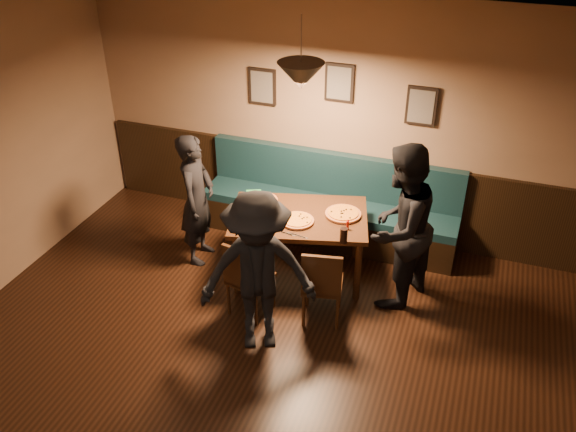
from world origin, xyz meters
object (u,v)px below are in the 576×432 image
object	(u,v)px
dining_table	(299,245)
chair_near_right	(323,282)
diner_left	(197,200)
diner_right	(399,227)
diner_front	(258,274)
tabasco_bottle	(348,224)
booth_bench	(328,202)
soda_glass	(344,235)
chair_near_left	(250,277)

from	to	relation	value
dining_table	chair_near_right	distance (m)	0.75
dining_table	diner_left	bearing A→B (deg)	168.25
diner_right	diner_front	xyz separation A→B (m)	(-1.05, -1.07, -0.06)
dining_table	chair_near_right	size ratio (longest dim) A/B	1.64
chair_near_right	diner_left	bearing A→B (deg)	150.20
dining_table	diner_left	world-z (taller)	diner_left
diner_front	diner_left	bearing A→B (deg)	113.27
diner_right	diner_left	bearing A→B (deg)	-68.07
tabasco_bottle	booth_bench	bearing A→B (deg)	117.05
diner_front	soda_glass	size ratio (longest dim) A/B	10.12
diner_left	soda_glass	distance (m)	1.74
diner_left	soda_glass	bearing A→B (deg)	-104.55
diner_front	diner_right	bearing A→B (deg)	21.81
diner_right	soda_glass	size ratio (longest dim) A/B	10.91
chair_near_right	booth_bench	bearing A→B (deg)	92.91
dining_table	soda_glass	xyz separation A→B (m)	(0.56, -0.33, 0.46)
chair_near_right	diner_left	size ratio (longest dim) A/B	0.57
diner_left	booth_bench	bearing A→B (deg)	-61.44
chair_near_right	diner_right	world-z (taller)	diner_right
dining_table	chair_near_left	size ratio (longest dim) A/B	1.65
chair_near_right	soda_glass	bearing A→B (deg)	54.80
diner_right	tabasco_bottle	xyz separation A→B (m)	(-0.51, -0.03, -0.06)
chair_near_right	soda_glass	world-z (taller)	soda_glass
dining_table	diner_left	distance (m)	1.22
soda_glass	tabasco_bottle	world-z (taller)	soda_glass
dining_table	soda_glass	size ratio (longest dim) A/B	8.82
chair_near_left	tabasco_bottle	xyz separation A→B (m)	(0.79, 0.65, 0.39)
booth_bench	diner_left	distance (m)	1.53
booth_bench	tabasco_bottle	size ratio (longest dim) A/B	24.52
diner_right	tabasco_bottle	distance (m)	0.51
booth_bench	soda_glass	size ratio (longest dim) A/B	18.80
tabasco_bottle	diner_left	bearing A→B (deg)	179.05
booth_bench	diner_right	bearing A→B (deg)	-41.57
chair_near_left	diner_front	bearing A→B (deg)	-46.56
chair_near_left	diner_front	world-z (taller)	diner_front
diner_left	diner_front	distance (m)	1.57
diner_right	booth_bench	bearing A→B (deg)	-109.69
dining_table	chair_near_right	bearing A→B (deg)	-68.40
diner_left	diner_front	world-z (taller)	diner_front
booth_bench	chair_near_left	bearing A→B (deg)	-102.70
booth_bench	diner_front	xyz separation A→B (m)	(-0.10, -1.92, 0.31)
dining_table	diner_front	xyz separation A→B (m)	(-0.00, -1.14, 0.43)
dining_table	chair_near_left	distance (m)	0.79
dining_table	diner_right	distance (m)	1.16
booth_bench	tabasco_bottle	xyz separation A→B (m)	(0.45, -0.88, 0.32)
chair_near_right	dining_table	bearing A→B (deg)	115.26
soda_glass	tabasco_bottle	bearing A→B (deg)	95.22
chair_near_right	diner_front	size ratio (longest dim) A/B	0.53
chair_near_right	diner_left	distance (m)	1.72
chair_near_right	diner_front	world-z (taller)	diner_front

